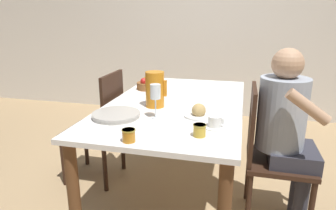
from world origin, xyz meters
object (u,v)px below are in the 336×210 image
(chair_opposite, at_px, (101,125))
(wine_glass_water, at_px, (155,93))
(person_seated, at_px, (286,125))
(red_pitcher, at_px, (155,89))
(teacup_near_person, at_px, (215,123))
(serving_tray, at_px, (116,115))
(chair_person_side, at_px, (268,152))
(jam_jar_amber, at_px, (129,135))
(fruit_bowl, at_px, (147,85))
(bread_plate, at_px, (199,112))
(jam_jar_red, at_px, (200,130))

(chair_opposite, bearing_deg, wine_glass_water, -126.03)
(person_seated, relative_size, red_pitcher, 4.82)
(teacup_near_person, bearing_deg, serving_tray, 177.31)
(chair_person_side, distance_m, teacup_near_person, 0.55)
(serving_tray, bearing_deg, red_pitcher, 58.74)
(jam_jar_amber, bearing_deg, teacup_near_person, 37.02)
(red_pitcher, xyz_separation_m, fruit_bowl, (-0.21, 0.47, -0.08))
(teacup_near_person, height_order, serving_tray, teacup_near_person)
(red_pitcher, height_order, jam_jar_amber, red_pitcher)
(person_seated, distance_m, bread_plate, 0.57)
(chair_opposite, xyz_separation_m, jam_jar_amber, (0.58, -0.83, 0.30))
(bread_plate, bearing_deg, jam_jar_amber, -121.19)
(wine_glass_water, bearing_deg, teacup_near_person, -12.33)
(person_seated, bearing_deg, red_pitcher, -89.86)
(bread_plate, height_order, fruit_bowl, fruit_bowl)
(chair_opposite, distance_m, jam_jar_red, 1.17)
(chair_person_side, height_order, fruit_bowl, chair_person_side)
(chair_person_side, distance_m, jam_jar_amber, 1.00)
(red_pitcher, bearing_deg, fruit_bowl, 114.02)
(chair_person_side, relative_size, fruit_bowl, 5.31)
(person_seated, relative_size, jam_jar_amber, 17.04)
(teacup_near_person, distance_m, jam_jar_amber, 0.50)
(chair_opposite, xyz_separation_m, fruit_bowl, (0.33, 0.25, 0.30))
(chair_opposite, relative_size, teacup_near_person, 7.09)
(person_seated, distance_m, wine_glass_water, 0.85)
(chair_person_side, bearing_deg, jam_jar_amber, -49.96)
(red_pitcher, height_order, jam_jar_red, red_pitcher)
(wine_glass_water, xyz_separation_m, bread_plate, (0.25, 0.08, -0.13))
(jam_jar_amber, relative_size, jam_jar_red, 1.00)
(jam_jar_red, bearing_deg, wine_glass_water, 143.39)
(jam_jar_amber, bearing_deg, fruit_bowl, 103.14)
(bread_plate, relative_size, jam_jar_amber, 2.66)
(bread_plate, xyz_separation_m, fruit_bowl, (-0.53, 0.61, 0.01))
(person_seated, height_order, red_pitcher, person_seated)
(person_seated, height_order, wine_glass_water, person_seated)
(person_seated, relative_size, bread_plate, 6.41)
(person_seated, distance_m, teacup_near_person, 0.53)
(red_pitcher, height_order, fruit_bowl, red_pitcher)
(chair_opposite, height_order, serving_tray, chair_opposite)
(jam_jar_red, bearing_deg, chair_person_side, 49.04)
(red_pitcher, relative_size, serving_tray, 0.82)
(chair_person_side, xyz_separation_m, jam_jar_red, (-0.40, -0.46, 0.30))
(bread_plate, xyz_separation_m, jam_jar_amber, (-0.28, -0.47, 0.01))
(person_seated, relative_size, serving_tray, 3.95)
(jam_jar_amber, xyz_separation_m, jam_jar_red, (0.33, 0.15, 0.00))
(chair_opposite, bearing_deg, teacup_near_person, -118.14)
(teacup_near_person, distance_m, fruit_bowl, 1.01)
(fruit_bowl, bearing_deg, teacup_near_person, -50.05)
(teacup_near_person, relative_size, serving_tray, 0.44)
(jam_jar_amber, bearing_deg, serving_tray, 122.77)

